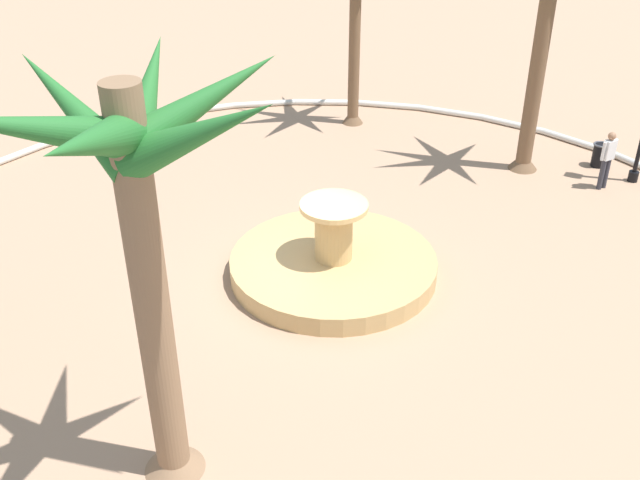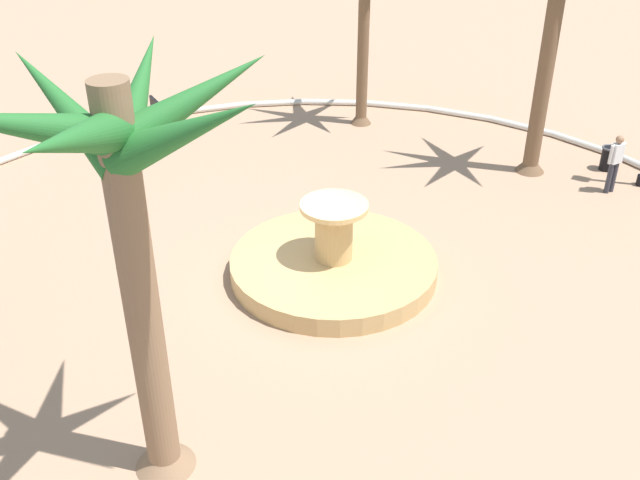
% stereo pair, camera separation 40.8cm
% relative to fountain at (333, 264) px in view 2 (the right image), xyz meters
% --- Properties ---
extents(ground_plane, '(80.00, 80.00, 0.00)m').
position_rel_fountain_xyz_m(ground_plane, '(0.27, 0.41, -0.28)').
color(ground_plane, tan).
extents(plaza_curb, '(22.96, 22.96, 0.20)m').
position_rel_fountain_xyz_m(plaza_curb, '(0.27, 0.41, -0.18)').
color(plaza_curb, silver).
rests_on(plaza_curb, ground).
extents(fountain, '(4.73, 4.73, 1.83)m').
position_rel_fountain_xyz_m(fountain, '(0.00, 0.00, 0.00)').
color(fountain, tan).
rests_on(fountain, ground).
extents(palm_tree_near_fountain, '(4.11, 4.09, 6.42)m').
position_rel_fountain_xyz_m(palm_tree_near_fountain, '(-2.11, -7.76, 4.60)').
color(palm_tree_near_fountain, brown).
rests_on(palm_tree_near_fountain, ground).
extents(palm_tree_far_side, '(4.24, 4.19, 6.76)m').
position_rel_fountain_xyz_m(palm_tree_far_side, '(-0.56, 6.31, 4.57)').
color(palm_tree_far_side, '#8E6B4C').
rests_on(palm_tree_far_side, ground).
extents(bench_southwest, '(1.64, 1.22, 1.00)m').
position_rel_fountain_xyz_m(bench_southwest, '(9.18, -4.59, 0.06)').
color(bench_southwest, gold).
rests_on(bench_southwest, ground).
extents(trash_bin, '(0.46, 0.46, 0.73)m').
position_rel_fountain_xyz_m(trash_bin, '(-4.02, -9.08, 0.10)').
color(trash_bin, black).
rests_on(trash_bin, ground).
extents(person_cyclist_helmet, '(0.34, 0.47, 1.68)m').
position_rel_fountain_xyz_m(person_cyclist_helmet, '(-4.43, -7.63, 0.66)').
color(person_cyclist_helmet, '#33333D').
rests_on(person_cyclist_helmet, ground).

